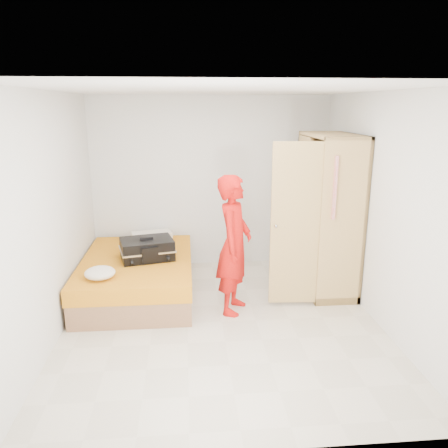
{
  "coord_description": "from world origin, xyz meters",
  "views": [
    {
      "loc": [
        -0.38,
        -4.61,
        2.45
      ],
      "look_at": [
        0.09,
        0.68,
        1.0
      ],
      "focal_mm": 35.0,
      "sensor_mm": 36.0,
      "label": 1
    }
  ],
  "objects": [
    {
      "name": "room",
      "position": [
        0.0,
        0.0,
        1.3
      ],
      "size": [
        4.0,
        4.02,
        2.6
      ],
      "color": "beige",
      "rests_on": "ground"
    },
    {
      "name": "wardrobe",
      "position": [
        1.45,
        0.86,
        1.0
      ],
      "size": [
        1.17,
        1.2,
        2.1
      ],
      "color": "tan",
      "rests_on": "ground"
    },
    {
      "name": "bed",
      "position": [
        -1.05,
        0.9,
        0.25
      ],
      "size": [
        1.42,
        2.02,
        0.5
      ],
      "color": "#946443",
      "rests_on": "ground"
    },
    {
      "name": "person",
      "position": [
        0.17,
        0.31,
        0.84
      ],
      "size": [
        0.58,
        0.71,
        1.68
      ],
      "primitive_type": "imported",
      "rotation": [
        0.0,
        0.0,
        1.23
      ],
      "color": "red",
      "rests_on": "ground"
    },
    {
      "name": "pillow",
      "position": [
        -0.92,
        1.75,
        0.55
      ],
      "size": [
        0.63,
        0.43,
        0.1
      ],
      "primitive_type": "cube",
      "rotation": [
        0.0,
        0.0,
        0.25
      ],
      "color": "white",
      "rests_on": "bed"
    },
    {
      "name": "round_cushion",
      "position": [
        -1.4,
        0.24,
        0.57
      ],
      "size": [
        0.35,
        0.35,
        0.13
      ],
      "primitive_type": "ellipsoid",
      "color": "white",
      "rests_on": "bed"
    },
    {
      "name": "suitcase",
      "position": [
        -0.91,
        0.88,
        0.63
      ],
      "size": [
        0.77,
        0.64,
        0.29
      ],
      "rotation": [
        0.0,
        0.0,
        0.24
      ],
      "color": "black",
      "rests_on": "bed"
    }
  ]
}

